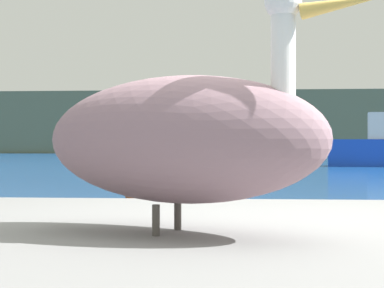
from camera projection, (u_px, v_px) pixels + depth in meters
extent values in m
cube|color=#5B664C|center=(241.00, 123.00, 72.45)|extent=(140.00, 11.35, 7.02)
ellipsoid|color=gray|center=(181.00, 140.00, 2.39)|extent=(1.30, 0.93, 0.50)
cylinder|color=white|center=(283.00, 66.00, 2.21)|extent=(0.09, 0.09, 0.38)
sphere|color=white|center=(283.00, 1.00, 2.21)|extent=(0.14, 0.14, 0.14)
cone|color=gold|center=(345.00, 3.00, 2.11)|extent=(0.31, 0.17, 0.09)
cylinder|color=#4C4742|center=(178.00, 215.00, 2.50)|extent=(0.03, 0.03, 0.12)
cylinder|color=#4C4742|center=(156.00, 220.00, 2.34)|extent=(0.03, 0.03, 0.12)
cube|color=#1E8C4C|center=(178.00, 151.00, 37.93)|extent=(6.15, 4.05, 1.25)
cube|color=#1E6099|center=(182.00, 128.00, 38.01)|extent=(2.76, 2.28, 1.61)
cylinder|color=#B2B2B2|center=(205.00, 112.00, 38.59)|extent=(0.12, 0.12, 3.62)
sphere|color=#E54C19|center=(143.00, 186.00, 9.97)|extent=(0.69, 0.69, 0.69)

